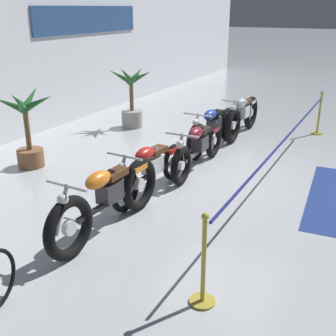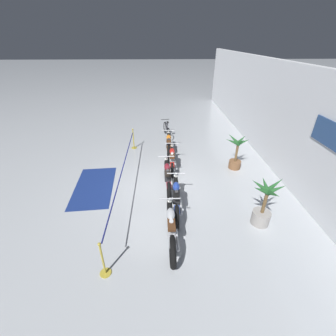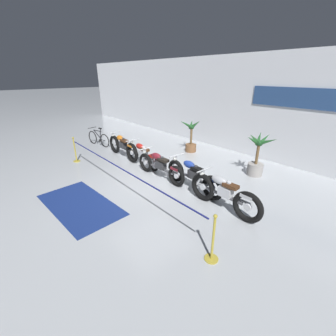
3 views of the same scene
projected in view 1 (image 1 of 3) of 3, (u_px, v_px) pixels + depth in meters
The scene contains 11 objects.
ground_plane at pixel (221, 173), 7.95m from camera, with size 120.00×120.00×0.00m, color #B2B7BC.
back_wall at pixel (11, 46), 9.42m from camera, with size 28.00×0.29×4.20m.
motorcycle_orange_0 at pixel (108, 199), 5.72m from camera, with size 2.38×0.62×0.99m.
motorcycle_red_1 at pixel (151, 168), 6.89m from camera, with size 2.14×0.62×0.91m.
motorcycle_maroon_2 at pixel (199, 147), 7.94m from camera, with size 2.34×0.62×0.93m.
motorcycle_blue_3 at pixel (213, 128), 9.14m from camera, with size 2.37×0.62×0.95m.
motorcycle_silver_4 at pixel (242, 115), 10.13m from camera, with size 2.23×0.62×0.98m.
potted_palm_left_of_row at pixel (132, 101), 10.75m from camera, with size 1.00×1.06×1.56m.
potted_palm_right_of_row at pixel (28, 133), 8.02m from camera, with size 0.98×1.04×1.56m.
stanchion_far_left at pixel (266, 171), 6.13m from camera, with size 7.16×0.28×1.05m.
stanchion_mid_left at pixel (318, 120), 10.27m from camera, with size 0.28×0.28×1.05m.
Camera 1 is at (-7.02, -2.53, 2.92)m, focal length 45.00 mm.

